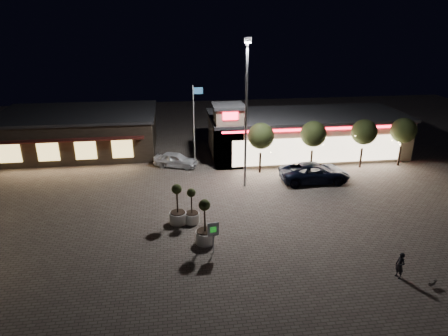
{
  "coord_description": "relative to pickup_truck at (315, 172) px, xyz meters",
  "views": [
    {
      "loc": [
        -4.05,
        -23.37,
        14.01
      ],
      "look_at": [
        -0.09,
        6.0,
        2.55
      ],
      "focal_mm": 32.0,
      "sensor_mm": 36.0,
      "label": 1
    }
  ],
  "objects": [
    {
      "name": "planter_right",
      "position": [
        -11.28,
        -6.05,
        -0.05
      ],
      "size": [
        1.08,
        1.08,
        2.65
      ],
      "color": "silver",
      "rests_on": "ground"
    },
    {
      "name": "retail_building",
      "position": [
        1.16,
        7.65,
        1.35
      ],
      "size": [
        20.4,
        8.4,
        6.1
      ],
      "color": "tan",
      "rests_on": "ground"
    },
    {
      "name": "planter_left",
      "position": [
        -12.28,
        -6.02,
        0.07
      ],
      "size": [
        1.23,
        1.23,
        3.01
      ],
      "color": "silver",
      "rests_on": "ground"
    },
    {
      "name": "string_tree_d",
      "position": [
        9.66,
        2.84,
        2.7
      ],
      "size": [
        2.42,
        2.42,
        4.79
      ],
      "color": "#332319",
      "rests_on": "ground"
    },
    {
      "name": "pickup_truck",
      "position": [
        0.0,
        0.0,
        0.0
      ],
      "size": [
        6.23,
        2.87,
        1.73
      ],
      "primitive_type": "imported",
      "rotation": [
        0.0,
        0.0,
        1.57
      ],
      "color": "black",
      "rests_on": "ground"
    },
    {
      "name": "string_tree_c",
      "position": [
        5.66,
        2.84,
        2.7
      ],
      "size": [
        2.42,
        2.42,
        4.79
      ],
      "color": "#332319",
      "rests_on": "ground"
    },
    {
      "name": "flagpole",
      "position": [
        -10.25,
        4.84,
        3.88
      ],
      "size": [
        0.95,
        0.1,
        8.0
      ],
      "color": "white",
      "rests_on": "ground"
    },
    {
      "name": "valet_sign",
      "position": [
        -10.18,
        -10.18,
        0.62
      ],
      "size": [
        0.7,
        0.15,
        2.13
      ],
      "color": "gray",
      "rests_on": "ground"
    },
    {
      "name": "restaurant_building",
      "position": [
        -22.34,
        11.81,
        1.29
      ],
      "size": [
        16.4,
        11.0,
        4.3
      ],
      "color": "#382D23",
      "rests_on": "ground"
    },
    {
      "name": "floodlight_pole",
      "position": [
        -6.34,
        -0.16,
        6.15
      ],
      "size": [
        0.6,
        0.4,
        12.38
      ],
      "color": "gray",
      "rests_on": "ground"
    },
    {
      "name": "dog",
      "position": [
        1.38,
        -15.12,
        -0.59
      ],
      "size": [
        0.5,
        0.32,
        0.27
      ],
      "color": "#59514C",
      "rests_on": "ground"
    },
    {
      "name": "pedestrian",
      "position": [
        -0.03,
        -14.08,
        -0.08
      ],
      "size": [
        0.51,
        0.65,
        1.57
      ],
      "primitive_type": "imported",
      "rotation": [
        0.0,
        0.0,
        -1.32
      ],
      "color": "black",
      "rests_on": "ground"
    },
    {
      "name": "ground",
      "position": [
        -8.34,
        -8.16,
        -0.86
      ],
      "size": [
        90.0,
        90.0,
        0.0
      ],
      "primitive_type": "plane",
      "color": "#6A5F55",
      "rests_on": "ground"
    },
    {
      "name": "planter_mid",
      "position": [
        -10.59,
        -8.92,
        0.1
      ],
      "size": [
        1.27,
        1.27,
        3.11
      ],
      "color": "silver",
      "rests_on": "ground"
    },
    {
      "name": "string_tree_b",
      "position": [
        0.66,
        2.84,
        2.7
      ],
      "size": [
        2.42,
        2.42,
        4.79
      ],
      "color": "#332319",
      "rests_on": "ground"
    },
    {
      "name": "white_sedan",
      "position": [
        -12.2,
        5.4,
        -0.14
      ],
      "size": [
        4.57,
        3.06,
        1.45
      ],
      "primitive_type": "imported",
      "rotation": [
        0.0,
        0.0,
        1.22
      ],
      "color": "silver",
      "rests_on": "ground"
    },
    {
      "name": "string_tree_a",
      "position": [
        -4.34,
        2.84,
        2.7
      ],
      "size": [
        2.42,
        2.42,
        4.79
      ],
      "color": "#332319",
      "rests_on": "ground"
    }
  ]
}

